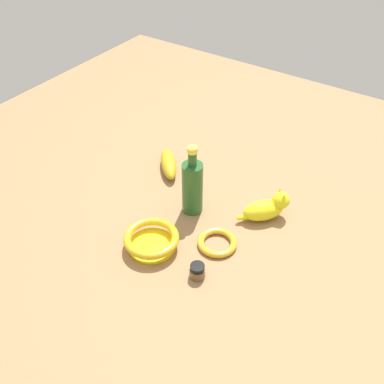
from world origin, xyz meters
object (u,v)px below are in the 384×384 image
(banana, at_px, (169,164))
(nail_polish_jar, at_px, (197,271))
(bowl, at_px, (152,240))
(bottle_tall, at_px, (192,186))
(cat_figurine, at_px, (267,208))
(bangle, at_px, (217,243))

(banana, distance_m, nail_polish_jar, 0.45)
(banana, distance_m, bowl, 0.35)
(bowl, distance_m, nail_polish_jar, 0.16)
(bottle_tall, xyz_separation_m, nail_polish_jar, (0.15, -0.20, -0.07))
(bottle_tall, distance_m, bowl, 0.20)
(banana, xyz_separation_m, cat_figurine, (0.37, -0.03, 0.01))
(cat_figurine, height_order, bottle_tall, bottle_tall)
(bowl, bearing_deg, nail_polish_jar, -5.78)
(nail_polish_jar, bearing_deg, bottle_tall, 126.75)
(banana, height_order, bottle_tall, bottle_tall)
(cat_figurine, xyz_separation_m, bowl, (-0.20, -0.28, -0.01))
(banana, height_order, nail_polish_jar, banana)
(cat_figurine, distance_m, nail_polish_jar, 0.30)
(cat_figurine, xyz_separation_m, nail_polish_jar, (-0.04, -0.29, -0.02))
(bottle_tall, height_order, bangle, bottle_tall)
(banana, distance_m, bottle_tall, 0.22)
(cat_figurine, height_order, bowl, cat_figurine)
(cat_figurine, xyz_separation_m, bangle, (-0.06, -0.17, -0.03))
(cat_figurine, relative_size, bangle, 1.22)
(nail_polish_jar, bearing_deg, cat_figurine, 81.24)
(bottle_tall, bearing_deg, bangle, -31.06)
(banana, relative_size, cat_figurine, 1.22)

